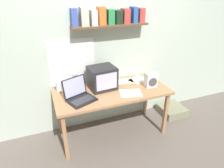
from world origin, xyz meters
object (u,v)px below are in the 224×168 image
object	(u,v)px
juice_glass	(59,87)
floor_cushion	(172,110)
crt_monitor	(102,78)
printed_handout	(138,79)
desk_lamp	(75,79)
laptop	(79,94)
space_heater	(151,80)
loose_paper_near_laptop	(123,81)
corner_desk	(112,95)
open_notebook	(131,93)

from	to	relation	value
juice_glass	floor_cushion	xyz separation A→B (m)	(1.82, -0.13, -0.72)
crt_monitor	printed_handout	size ratio (longest dim) A/B	1.15
desk_lamp	juice_glass	size ratio (longest dim) A/B	2.07
laptop	floor_cushion	bearing A→B (deg)	-16.17
desk_lamp	space_heater	bearing A→B (deg)	-4.71
desk_lamp	loose_paper_near_laptop	bearing A→B (deg)	12.16
printed_handout	floor_cushion	bearing A→B (deg)	-8.14
laptop	floor_cushion	world-z (taller)	laptop
corner_desk	laptop	distance (m)	0.49
corner_desk	desk_lamp	world-z (taller)	desk_lamp
laptop	space_heater	bearing A→B (deg)	-22.52
corner_desk	loose_paper_near_laptop	distance (m)	0.34
crt_monitor	floor_cushion	bearing A→B (deg)	-6.28
juice_glass	laptop	bearing A→B (deg)	-54.20
crt_monitor	desk_lamp	world-z (taller)	crt_monitor
laptop	juice_glass	world-z (taller)	laptop
laptop	printed_handout	xyz separation A→B (m)	(0.96, 0.25, -0.06)
corner_desk	laptop	world-z (taller)	laptop
laptop	printed_handout	distance (m)	0.99
desk_lamp	loose_paper_near_laptop	xyz separation A→B (m)	(0.72, 0.05, -0.18)
open_notebook	crt_monitor	bearing A→B (deg)	137.92
printed_handout	desk_lamp	bearing A→B (deg)	-177.93
corner_desk	juice_glass	world-z (taller)	juice_glass
desk_lamp	printed_handout	xyz separation A→B (m)	(0.96, 0.03, -0.18)
juice_glass	floor_cushion	distance (m)	1.96
juice_glass	floor_cushion	bearing A→B (deg)	-4.15
juice_glass	printed_handout	size ratio (longest dim) A/B	0.45
desk_lamp	juice_glass	distance (m)	0.25
juice_glass	loose_paper_near_laptop	distance (m)	0.93
corner_desk	desk_lamp	size ratio (longest dim) A/B	5.05
crt_monitor	floor_cushion	xyz separation A→B (m)	(1.24, -0.02, -0.80)
laptop	loose_paper_near_laptop	size ratio (longest dim) A/B	1.29
juice_glass	floor_cushion	world-z (taller)	juice_glass
corner_desk	space_heater	xyz separation A→B (m)	(0.55, -0.07, 0.16)
corner_desk	loose_paper_near_laptop	world-z (taller)	loose_paper_near_laptop
open_notebook	desk_lamp	bearing A→B (deg)	155.17
laptop	juice_glass	xyz separation A→B (m)	(-0.21, 0.29, 0.00)
open_notebook	printed_handout	bearing A→B (deg)	50.34
desk_lamp	floor_cushion	size ratio (longest dim) A/B	0.77
floor_cushion	loose_paper_near_laptop	bearing A→B (deg)	172.83
floor_cushion	open_notebook	bearing A→B (deg)	-164.93
juice_glass	printed_handout	distance (m)	1.17
corner_desk	printed_handout	bearing A→B (deg)	21.08
space_heater	floor_cushion	size ratio (longest dim) A/B	0.50
corner_desk	juice_glass	xyz separation A→B (m)	(-0.67, 0.23, 0.13)
desk_lamp	printed_handout	size ratio (longest dim) A/B	0.94
printed_handout	loose_paper_near_laptop	bearing A→B (deg)	175.53
crt_monitor	open_notebook	size ratio (longest dim) A/B	1.14
crt_monitor	desk_lamp	bearing A→B (deg)	169.32
corner_desk	loose_paper_near_laptop	bearing A→B (deg)	39.16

